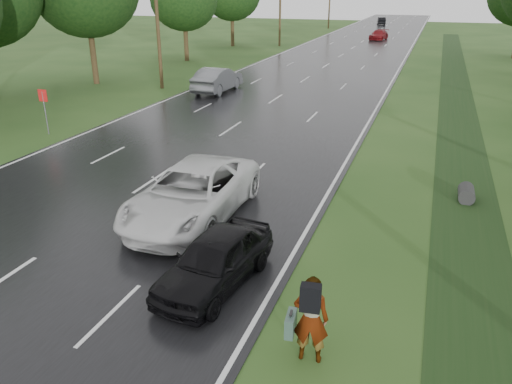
{
  "coord_description": "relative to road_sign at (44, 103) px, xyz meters",
  "views": [
    {
      "loc": [
        9.89,
        -7.92,
        7.08
      ],
      "look_at": [
        5.24,
        5.24,
        1.3
      ],
      "focal_mm": 35.0,
      "sensor_mm": 36.0,
      "label": 1
    }
  ],
  "objects": [
    {
      "name": "road",
      "position": [
        8.5,
        33.0,
        -1.62
      ],
      "size": [
        14.0,
        180.0,
        0.04
      ],
      "primitive_type": "cube",
      "color": "black",
      "rests_on": "ground"
    },
    {
      "name": "edge_stripe_east",
      "position": [
        15.25,
        33.0,
        -1.6
      ],
      "size": [
        0.12,
        180.0,
        0.01
      ],
      "primitive_type": "cube",
      "color": "silver",
      "rests_on": "road"
    },
    {
      "name": "utility_pole_mid",
      "position": [
        -0.7,
        13.0,
        3.55
      ],
      "size": [
        1.6,
        0.26,
        10.0
      ],
      "color": "#3E2F19",
      "rests_on": "ground"
    },
    {
      "name": "tree_west_d",
      "position": [
        -5.7,
        27.0,
        4.18
      ],
      "size": [
        6.6,
        6.6,
        8.8
      ],
      "color": "#3E2F19",
      "rests_on": "ground"
    },
    {
      "name": "center_line",
      "position": [
        8.5,
        33.0,
        -1.6
      ],
      "size": [
        0.12,
        180.0,
        0.01
      ],
      "primitive_type": "cube",
      "color": "silver",
      "rests_on": "road"
    },
    {
      "name": "utility_pole_far",
      "position": [
        -0.7,
        43.0,
        3.55
      ],
      "size": [
        1.6,
        0.26,
        10.0
      ],
      "color": "#3E2F19",
      "rests_on": "ground"
    },
    {
      "name": "far_car_red",
      "position": [
        10.28,
        54.81,
        -0.94
      ],
      "size": [
        2.5,
        4.81,
        1.33
      ],
      "primitive_type": "imported",
      "rotation": [
        0.0,
        0.0,
        -0.14
      ],
      "color": "maroon",
      "rests_on": "road"
    },
    {
      "name": "drainage_ditch",
      "position": [
        20.0,
        6.71,
        -1.61
      ],
      "size": [
        2.2,
        120.0,
        0.56
      ],
      "color": "#193213",
      "rests_on": "ground"
    },
    {
      "name": "road_sign",
      "position": [
        0.0,
        0.0,
        0.0
      ],
      "size": [
        0.5,
        0.06,
        2.3
      ],
      "color": "slate",
      "rests_on": "ground"
    },
    {
      "name": "white_pickup",
      "position": [
        11.5,
        -6.59,
        -0.74
      ],
      "size": [
        2.93,
        6.21,
        1.72
      ],
      "primitive_type": "imported",
      "rotation": [
        0.0,
        0.0,
        0.01
      ],
      "color": "silver",
      "rests_on": "road"
    },
    {
      "name": "edge_stripe_west",
      "position": [
        1.75,
        33.0,
        -1.6
      ],
      "size": [
        0.12,
        180.0,
        0.01
      ],
      "primitive_type": "cube",
      "color": "silver",
      "rests_on": "road"
    },
    {
      "name": "far_car_dark",
      "position": [
        7.24,
        85.12,
        -0.92
      ],
      "size": [
        2.15,
        4.36,
        1.37
      ],
      "primitive_type": "imported",
      "rotation": [
        0.0,
        0.0,
        3.32
      ],
      "color": "black",
      "rests_on": "road"
    },
    {
      "name": "pedestrian",
      "position": [
        16.68,
        -11.88,
        -0.64
      ],
      "size": [
        0.92,
        0.76,
        1.95
      ],
      "rotation": [
        0.0,
        0.0,
        3.25
      ],
      "color": "#A5998C",
      "rests_on": "ground"
    },
    {
      "name": "silver_sedan",
      "position": [
        3.83,
        13.0,
        -0.75
      ],
      "size": [
        1.92,
        5.24,
        1.71
      ],
      "primitive_type": "imported",
      "rotation": [
        0.0,
        0.0,
        3.12
      ],
      "color": "gray",
      "rests_on": "road"
    },
    {
      "name": "dark_sedan",
      "position": [
        13.8,
        -10.0,
        -0.91
      ],
      "size": [
        2.16,
        4.23,
        1.38
      ],
      "primitive_type": "imported",
      "rotation": [
        0.0,
        0.0,
        -0.14
      ],
      "color": "black",
      "rests_on": "road"
    }
  ]
}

